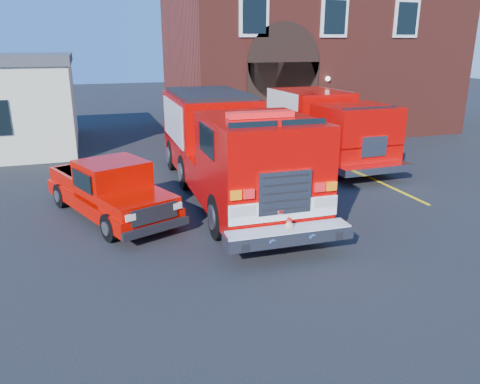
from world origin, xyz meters
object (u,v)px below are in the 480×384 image
object	(u,v)px
fire_station	(305,54)
fire_engine	(227,146)
secondary_truck	(317,122)
pickup_truck	(110,190)

from	to	relation	value
fire_station	fire_engine	world-z (taller)	fire_station
fire_station	secondary_truck	bearing A→B (deg)	-111.33
fire_station	pickup_truck	xyz separation A→B (m)	(-12.02, -12.34, -3.44)
fire_station	pickup_truck	world-z (taller)	fire_station
fire_station	secondary_truck	distance (m)	8.53
fire_engine	fire_station	bearing A→B (deg)	54.42
fire_station	fire_engine	size ratio (longest dim) A/B	1.46
pickup_truck	secondary_truck	world-z (taller)	secondary_truck
secondary_truck	fire_engine	bearing A→B (deg)	-143.33
fire_engine	pickup_truck	world-z (taller)	fire_engine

